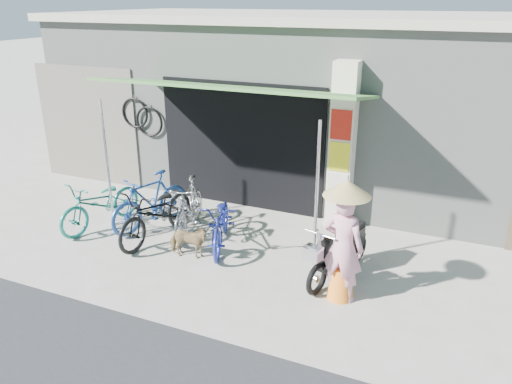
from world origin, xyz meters
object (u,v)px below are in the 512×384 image
at_px(bike_blue, 150,201).
at_px(bike_black, 157,213).
at_px(bike_teal, 101,203).
at_px(moped, 340,251).
at_px(bike_navy, 222,222).
at_px(street_dog, 188,242).
at_px(bike_silver, 189,207).
at_px(nun, 344,242).

height_order(bike_blue, bike_black, bike_blue).
height_order(bike_teal, bike_blue, bike_blue).
xyz_separation_m(bike_teal, bike_black, (1.22, -0.01, 0.03)).
xyz_separation_m(bike_black, moped, (3.24, 0.02, -0.06)).
distance_m(bike_black, bike_navy, 1.17).
relative_size(bike_blue, bike_black, 0.91).
bearing_deg(street_dog, moped, -90.67).
distance_m(bike_silver, moped, 2.91).
distance_m(bike_teal, bike_blue, 0.91).
bearing_deg(nun, bike_blue, -3.34).
bearing_deg(bike_black, nun, -3.44).
height_order(bike_navy, nun, nun).
height_order(bike_silver, nun, nun).
height_order(bike_teal, bike_silver, bike_silver).
height_order(bike_black, street_dog, bike_black).
bearing_deg(bike_black, bike_blue, 142.46).
xyz_separation_m(bike_teal, moped, (4.47, 0.01, -0.03)).
relative_size(bike_silver, nun, 0.92).
bearing_deg(moped, street_dog, -154.60).
relative_size(bike_teal, bike_black, 0.94).
xyz_separation_m(bike_blue, moped, (3.64, -0.35, -0.08)).
xyz_separation_m(bike_blue, bike_silver, (0.76, 0.09, -0.02)).
bearing_deg(bike_silver, nun, -31.89).
distance_m(bike_blue, bike_navy, 1.56).
distance_m(bike_black, street_dog, 0.95).
distance_m(bike_black, nun, 3.47).
height_order(street_dog, moped, moped).
height_order(moped, nun, nun).
relative_size(moped, nun, 0.94).
bearing_deg(bike_teal, bike_silver, 27.05).
height_order(bike_teal, street_dog, bike_teal).
bearing_deg(nun, moped, -63.88).
bearing_deg(bike_navy, bike_blue, 153.19).
bearing_deg(bike_black, street_dog, -19.23).
distance_m(bike_navy, nun, 2.41).
distance_m(moped, nun, 0.73).
xyz_separation_m(bike_teal, street_dog, (2.07, -0.40, -0.18)).
bearing_deg(bike_black, moped, 5.98).
bearing_deg(nun, bike_teal, 3.40).
xyz_separation_m(bike_silver, nun, (3.04, -1.00, 0.39)).
xyz_separation_m(bike_blue, bike_navy, (1.55, -0.18, -0.07)).
relative_size(bike_blue, nun, 0.97).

